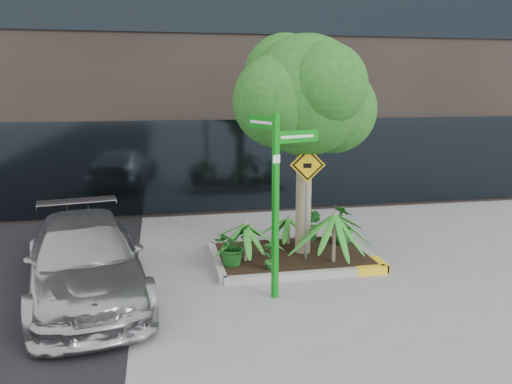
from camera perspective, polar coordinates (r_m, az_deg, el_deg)
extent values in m
plane|color=gray|center=(10.34, 3.50, -8.37)|extent=(80.00, 80.00, 0.00)
cube|color=#9E9E99|center=(11.65, 2.72, -5.63)|extent=(3.20, 0.15, 0.15)
cube|color=#9E9E99|center=(9.65, 5.88, -9.45)|extent=(3.20, 0.15, 0.15)
cube|color=#9E9E99|center=(10.35, -4.52, -7.92)|extent=(0.15, 2.20, 0.15)
cube|color=#9E9E99|center=(11.15, 12.16, -6.70)|extent=(0.15, 2.20, 0.15)
cube|color=yellow|center=(10.09, 13.04, -8.74)|extent=(0.60, 0.17, 0.15)
cube|color=black|center=(10.62, 4.15, -7.14)|extent=(3.05, 2.05, 0.06)
cylinder|color=gray|center=(10.39, 5.47, 0.33)|extent=(0.32, 0.32, 3.01)
cylinder|color=gray|center=(10.26, 6.13, 6.40)|extent=(0.57, 0.16, 0.98)
sphere|color=#18561B|center=(10.18, 5.69, 10.90)|extent=(2.41, 2.41, 2.41)
sphere|color=#18561B|center=(10.70, 8.83, 9.24)|extent=(1.81, 1.81, 1.81)
sphere|color=#18561B|center=(9.83, 2.60, 10.33)|extent=(1.81, 1.81, 1.81)
sphere|color=#18561B|center=(9.67, 7.92, 11.99)|extent=(1.61, 1.61, 1.61)
sphere|color=#18561B|center=(10.59, 3.33, 13.14)|extent=(1.71, 1.71, 1.71)
cylinder|color=gray|center=(10.08, 8.92, -4.99)|extent=(0.07, 0.07, 1.05)
cylinder|color=gray|center=(10.03, -1.24, -5.61)|extent=(0.07, 0.07, 0.83)
cylinder|color=gray|center=(11.18, 3.73, -4.30)|extent=(0.07, 0.07, 0.63)
imported|color=#AEADB2|center=(9.16, -18.95, -7.29)|extent=(2.69, 4.87, 1.33)
imported|color=#164F18|center=(9.81, -2.80, -6.11)|extent=(0.99, 0.99, 0.79)
imported|color=#1C601D|center=(11.27, 9.82, -3.64)|extent=(0.65, 0.65, 0.89)
imported|color=#206924|center=(9.58, 1.63, -7.12)|extent=(0.38, 0.38, 0.61)
imported|color=#1B5F22|center=(11.43, 6.47, -3.72)|extent=(0.56, 0.56, 0.73)
cube|color=#0C8413|center=(8.34, 2.23, -1.93)|extent=(0.12, 0.12, 3.16)
cube|color=#0C8413|center=(8.39, 4.74, 6.34)|extent=(0.83, 0.34, 0.20)
cube|color=#0C8413|center=(8.48, 0.66, 7.97)|extent=(0.34, 0.83, 0.20)
cube|color=white|center=(8.38, 4.77, 6.33)|extent=(0.64, 0.25, 0.05)
cube|color=white|center=(8.48, 0.55, 7.97)|extent=(0.25, 0.64, 0.05)
cube|color=white|center=(8.14, 2.36, 3.79)|extent=(0.13, 0.05, 0.14)
cylinder|color=slate|center=(10.08, 5.78, -1.84)|extent=(0.06, 0.11, 2.09)
cube|color=#E4B00B|center=(9.89, 5.93, 3.09)|extent=(0.69, 0.14, 0.70)
cube|color=black|center=(9.88, 5.95, 3.08)|extent=(0.61, 0.11, 0.62)
cube|color=#E4B00B|center=(9.87, 5.96, 3.08)|extent=(0.52, 0.09, 0.53)
cube|color=black|center=(9.87, 5.90, 3.01)|extent=(0.16, 0.03, 0.09)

